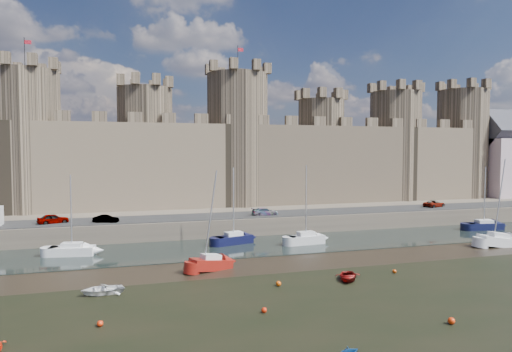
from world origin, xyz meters
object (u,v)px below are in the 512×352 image
at_px(car_0, 53,219).
at_px(car_2, 265,212).
at_px(car_1, 106,219).
at_px(sailboat_1, 234,238).
at_px(sailboat_0, 72,250).
at_px(car_3, 434,204).
at_px(sailboat_2, 306,238).
at_px(sailboat_3, 484,225).
at_px(sailboat_4, 211,263).
at_px(sailboat_5, 498,240).

bearing_deg(car_0, car_2, -109.16).
height_order(car_1, sailboat_1, sailboat_1).
bearing_deg(car_1, sailboat_0, 173.10).
relative_size(car_0, sailboat_1, 0.39).
relative_size(car_0, car_1, 1.18).
distance_m(car_0, car_3, 59.15).
height_order(sailboat_2, sailboat_3, sailboat_2).
xyz_separation_m(car_2, sailboat_1, (-6.53, -7.10, -2.29)).
bearing_deg(sailboat_4, sailboat_5, -19.54).
bearing_deg(car_3, car_1, 74.04).
xyz_separation_m(car_0, sailboat_4, (17.07, -19.32, -2.41)).
relative_size(car_2, car_3, 0.95).
bearing_deg(sailboat_1, car_1, 141.69).
bearing_deg(car_3, sailboat_3, 175.55).
height_order(car_0, sailboat_5, sailboat_5).
bearing_deg(car_3, sailboat_4, 97.35).
relative_size(sailboat_4, sailboat_5, 0.92).
distance_m(sailboat_0, sailboat_5, 51.81).
distance_m(sailboat_4, sailboat_5, 36.85).
height_order(sailboat_0, sailboat_5, sailboat_5).
distance_m(car_0, car_2, 28.83).
xyz_separation_m(sailboat_2, sailboat_5, (22.76, -8.03, -0.03)).
bearing_deg(car_1, sailboat_4, -131.55).
height_order(car_0, sailboat_1, sailboat_1).
distance_m(car_1, sailboat_0, 8.61).
bearing_deg(sailboat_5, sailboat_0, 174.41).
bearing_deg(sailboat_4, car_3, 4.40).
height_order(sailboat_0, sailboat_3, sailboat_3).
xyz_separation_m(sailboat_1, sailboat_2, (8.85, -2.76, 0.03)).
distance_m(car_2, sailboat_1, 9.91).
height_order(car_3, sailboat_1, sailboat_1).
bearing_deg(sailboat_5, car_3, 79.87).
height_order(car_3, sailboat_3, sailboat_3).
height_order(car_0, sailboat_0, sailboat_0).
xyz_separation_m(car_3, sailboat_4, (-42.07, -19.76, -2.33)).
height_order(car_2, sailboat_1, sailboat_1).
xyz_separation_m(car_2, sailboat_4, (-11.75, -18.67, -2.33)).
relative_size(car_3, sailboat_1, 0.42).
relative_size(sailboat_2, sailboat_4, 1.00).
bearing_deg(car_3, sailboat_5, 146.77).
height_order(car_2, sailboat_4, sailboat_4).
xyz_separation_m(car_2, sailboat_2, (2.32, -9.86, -2.26)).
bearing_deg(sailboat_3, sailboat_4, -158.77).
xyz_separation_m(car_0, sailboat_0, (3.03, -8.76, -2.41)).
xyz_separation_m(car_0, sailboat_2, (31.15, -10.50, -2.34)).
xyz_separation_m(sailboat_4, sailboat_5, (36.84, 0.78, 0.04)).
relative_size(car_3, sailboat_4, 0.41).
xyz_separation_m(sailboat_0, sailboat_5, (50.88, -9.77, 0.04)).
bearing_deg(sailboat_4, sailboat_0, 122.30).
bearing_deg(sailboat_4, sailboat_1, 44.94).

